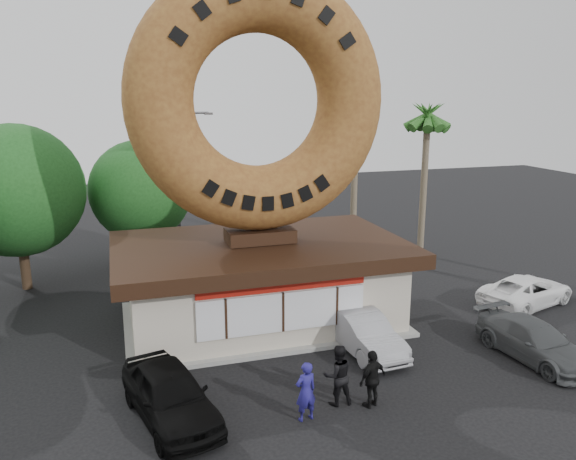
# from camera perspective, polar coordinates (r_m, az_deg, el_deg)

# --- Properties ---
(ground) EXTENTS (90.00, 90.00, 0.00)m
(ground) POSITION_cam_1_polar(r_m,az_deg,el_deg) (17.76, 2.34, -16.39)
(ground) COLOR black
(ground) RESTS_ON ground
(donut_shop) EXTENTS (11.20, 7.20, 3.80)m
(donut_shop) POSITION_cam_1_polar(r_m,az_deg,el_deg) (22.26, -2.80, -5.00)
(donut_shop) COLOR #BCB3A1
(donut_shop) RESTS_ON ground
(giant_donut) EXTENTS (9.66, 2.46, 9.66)m
(giant_donut) POSITION_cam_1_polar(r_m,az_deg,el_deg) (21.11, -3.03, 12.96)
(giant_donut) COLOR #9D682D
(giant_donut) RESTS_ON donut_shop
(tree_west) EXTENTS (6.00, 6.00, 7.65)m
(tree_west) POSITION_cam_1_polar(r_m,az_deg,el_deg) (28.10, -25.88, 3.61)
(tree_west) COLOR #473321
(tree_west) RESTS_ON ground
(tree_mid) EXTENTS (5.20, 5.20, 6.63)m
(tree_mid) POSITION_cam_1_polar(r_m,az_deg,el_deg) (29.87, -14.74, 3.85)
(tree_mid) COLOR #473321
(tree_mid) RESTS_ON ground
(palm_near) EXTENTS (2.60, 2.60, 9.75)m
(palm_near) POSITION_cam_1_polar(r_m,az_deg,el_deg) (31.17, 6.97, 12.71)
(palm_near) COLOR #726651
(palm_near) RESTS_ON ground
(palm_far) EXTENTS (2.60, 2.60, 8.75)m
(palm_far) POSITION_cam_1_polar(r_m,az_deg,el_deg) (31.49, 13.99, 10.73)
(palm_far) COLOR #726651
(palm_far) RESTS_ON ground
(street_lamp) EXTENTS (2.11, 0.20, 8.00)m
(street_lamp) POSITION_cam_1_polar(r_m,az_deg,el_deg) (30.95, -10.91, 5.25)
(street_lamp) COLOR #59595E
(street_lamp) RESTS_ON ground
(person_left) EXTENTS (0.71, 0.53, 1.75)m
(person_left) POSITION_cam_1_polar(r_m,az_deg,el_deg) (16.17, 1.82, -16.07)
(person_left) COLOR navy
(person_left) RESTS_ON ground
(person_center) EXTENTS (0.91, 0.72, 1.84)m
(person_center) POSITION_cam_1_polar(r_m,az_deg,el_deg) (16.94, 5.07, -14.47)
(person_center) COLOR black
(person_center) RESTS_ON ground
(person_right) EXTENTS (1.11, 0.79, 1.75)m
(person_right) POSITION_cam_1_polar(r_m,az_deg,el_deg) (16.95, 8.57, -14.71)
(person_right) COLOR black
(person_right) RESTS_ON ground
(car_black) EXTENTS (2.82, 4.78, 1.53)m
(car_black) POSITION_cam_1_polar(r_m,az_deg,el_deg) (16.58, -11.89, -16.01)
(car_black) COLOR black
(car_black) RESTS_ON ground
(car_silver) EXTENTS (1.81, 4.31, 1.38)m
(car_silver) POSITION_cam_1_polar(r_m,az_deg,el_deg) (20.35, 7.59, -10.22)
(car_silver) COLOR #9B9BA0
(car_silver) RESTS_ON ground
(car_grey) EXTENTS (2.27, 4.61, 1.29)m
(car_grey) POSITION_cam_1_polar(r_m,az_deg,el_deg) (21.36, 23.72, -10.26)
(car_grey) COLOR #4E5153
(car_grey) RESTS_ON ground
(car_white) EXTENTS (5.03, 3.39, 1.28)m
(car_white) POSITION_cam_1_polar(r_m,az_deg,el_deg) (26.38, 23.07, -5.68)
(car_white) COLOR white
(car_white) RESTS_ON ground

